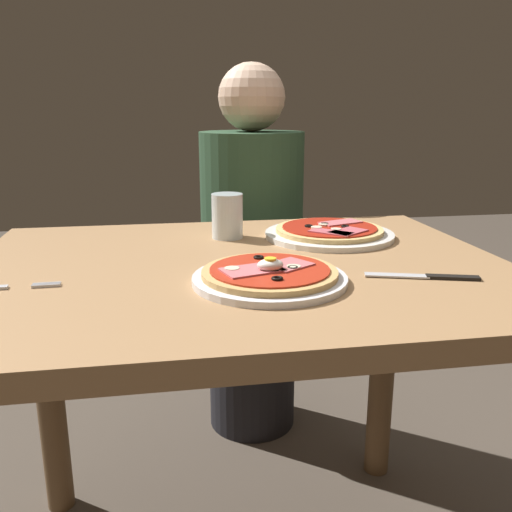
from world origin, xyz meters
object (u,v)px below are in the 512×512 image
dining_table (241,328)px  fork (2,287)px  pizza_foreground (270,276)px  pizza_across_left (329,232)px  knife (430,277)px  water_glass_near (228,219)px  diner_person (252,265)px

dining_table → fork: size_ratio=6.50×
pizza_foreground → pizza_across_left: size_ratio=0.90×
dining_table → fork: (-0.41, -0.09, 0.14)m
pizza_foreground → knife: pizza_foreground is taller
dining_table → knife: (0.31, -0.15, 0.14)m
pizza_across_left → pizza_foreground: bearing=-123.0°
pizza_across_left → water_glass_near: (-0.23, 0.04, 0.03)m
pizza_foreground → diner_person: size_ratio=0.22×
dining_table → pizza_across_left: bearing=37.7°
pizza_foreground → water_glass_near: 0.35m
dining_table → knife: size_ratio=5.33×
dining_table → pizza_foreground: (0.03, -0.13, 0.15)m
dining_table → pizza_across_left: pizza_across_left is taller
knife → diner_person: size_ratio=0.16×
dining_table → fork: bearing=-167.8°
fork → water_glass_near: bearing=36.6°
pizza_foreground → dining_table: bearing=103.7°
pizza_across_left → fork: (-0.64, -0.27, -0.01)m
dining_table → knife: 0.37m
pizza_foreground → water_glass_near: size_ratio=2.61×
dining_table → water_glass_near: water_glass_near is taller
water_glass_near → fork: bearing=-143.4°
pizza_foreground → diner_person: bearing=83.0°
fork → pizza_across_left: bearing=22.7°
pizza_foreground → diner_person: diner_person is taller
pizza_foreground → fork: bearing=174.8°
pizza_across_left → water_glass_near: size_ratio=2.92×
dining_table → pizza_foreground: 0.20m
knife → pizza_foreground: bearing=175.3°
knife → diner_person: bearing=102.5°
water_glass_near → pizza_across_left: bearing=-8.9°
dining_table → diner_person: 0.68m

